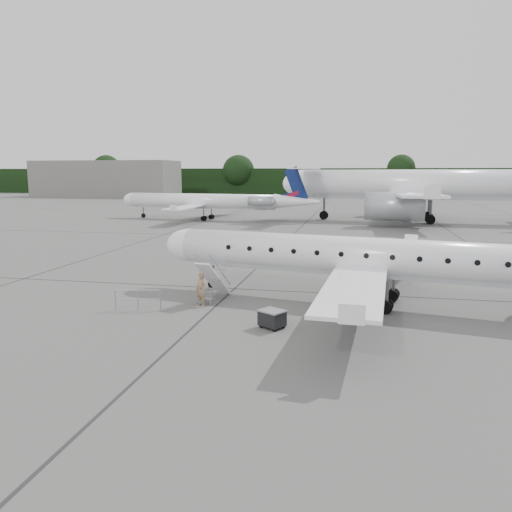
# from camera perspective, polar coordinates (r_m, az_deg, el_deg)

# --- Properties ---
(ground) EXTENTS (320.00, 320.00, 0.00)m
(ground) POSITION_cam_1_polar(r_m,az_deg,el_deg) (22.81, 9.93, -7.61)
(ground) COLOR #5B5B59
(ground) RESTS_ON ground
(treeline) EXTENTS (260.00, 4.00, 8.00)m
(treeline) POSITION_cam_1_polar(r_m,az_deg,el_deg) (151.84, 11.50, 8.30)
(treeline) COLOR black
(treeline) RESTS_ON ground
(terminal_building) EXTENTS (40.00, 14.00, 10.00)m
(terminal_building) POSITION_cam_1_polar(r_m,az_deg,el_deg) (149.48, -16.75, 8.45)
(terminal_building) COLOR slate
(terminal_building) RESTS_ON ground
(main_regional_jet) EXTENTS (29.96, 24.00, 6.87)m
(main_regional_jet) POSITION_cam_1_polar(r_m,az_deg,el_deg) (25.63, 13.24, 2.03)
(main_regional_jet) COLOR white
(main_regional_jet) RESTS_ON ground
(airstair) EXTENTS (1.29, 2.55, 2.15)m
(airstair) POSITION_cam_1_polar(r_m,az_deg,el_deg) (26.37, -4.88, -2.75)
(airstair) COLOR white
(airstair) RESTS_ON ground
(passenger) EXTENTS (0.75, 0.67, 1.72)m
(passenger) POSITION_cam_1_polar(r_m,az_deg,el_deg) (25.25, -6.30, -3.83)
(passenger) COLOR #916F4F
(passenger) RESTS_ON ground
(safety_railing) EXTENTS (2.17, 0.55, 1.00)m
(safety_railing) POSITION_cam_1_polar(r_m,az_deg,el_deg) (25.12, -13.35, -4.94)
(safety_railing) COLOR #979A9F
(safety_railing) RESTS_ON ground
(baggage_cart) EXTENTS (1.27, 1.21, 0.86)m
(baggage_cart) POSITION_cam_1_polar(r_m,az_deg,el_deg) (21.72, 1.85, -7.15)
(baggage_cart) COLOR black
(baggage_cart) RESTS_ON ground
(bg_narrowbody) EXTENTS (41.49, 31.34, 14.15)m
(bg_narrowbody) POSITION_cam_1_polar(r_m,az_deg,el_deg) (71.74, 17.87, 9.37)
(bg_narrowbody) COLOR white
(bg_narrowbody) RESTS_ON ground
(bg_regional_left) EXTENTS (30.53, 23.63, 7.42)m
(bg_regional_left) POSITION_cam_1_polar(r_m,az_deg,el_deg) (72.18, -6.34, 7.09)
(bg_regional_left) COLOR white
(bg_regional_left) RESTS_ON ground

